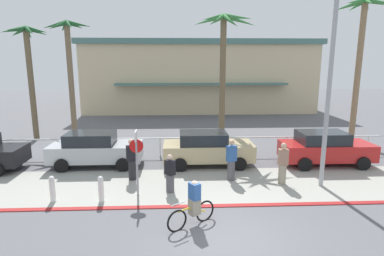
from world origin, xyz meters
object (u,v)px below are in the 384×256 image
cyclist_yellow_0 (193,205)px  pedestrian_0 (283,165)px  palm_tree_2 (224,46)px  pedestrian_2 (231,162)px  palm_tree_0 (28,57)px  bollard_2 (101,189)px  palm_tree_1 (69,55)px  car_silver_1 (95,149)px  bollard_0 (52,189)px  stop_sign_bike_lane (137,154)px  car_tan_2 (207,148)px  pedestrian_1 (132,161)px  palm_tree_3 (361,40)px  streetlight_curb (332,83)px  car_red_3 (325,148)px  pedestrian_3 (170,175)px

cyclist_yellow_0 → pedestrian_0: 5.08m
palm_tree_2 → pedestrian_2: palm_tree_2 is taller
palm_tree_0 → bollard_2: bearing=-56.9°
palm_tree_1 → cyclist_yellow_0: size_ratio=4.99×
car_silver_1 → bollard_0: bearing=-97.7°
stop_sign_bike_lane → pedestrian_2: size_ratio=1.41×
palm_tree_2 → car_tan_2: palm_tree_2 is taller
stop_sign_bike_lane → pedestrian_1: 1.94m
palm_tree_3 → bollard_0: bearing=-152.4°
streetlight_curb → palm_tree_0: (-15.31, 9.12, 1.08)m
stop_sign_bike_lane → pedestrian_0: (5.92, 0.89, -0.84)m
bollard_0 → palm_tree_0: (-4.77, 9.94, 4.84)m
pedestrian_2 → car_tan_2: bearing=112.1°
palm_tree_3 → pedestrian_1: palm_tree_3 is taller
bollard_0 → streetlight_curb: 11.22m
cyclist_yellow_0 → pedestrian_1: pedestrian_1 is taller
stop_sign_bike_lane → streetlight_curb: size_ratio=0.34×
pedestrian_1 → bollard_0: bearing=-141.0°
palm_tree_0 → palm_tree_1: size_ratio=0.95×
palm_tree_0 → pedestrian_2: size_ratio=3.98×
car_tan_2 → pedestrian_0: bearing=-42.5°
car_silver_1 → car_red_3: bearing=-1.8°
palm_tree_1 → pedestrian_0: size_ratio=4.27×
car_silver_1 → cyclist_yellow_0: (4.52, -6.08, -0.18)m
car_tan_2 → pedestrian_1: bearing=-151.6°
palm_tree_3 → cyclist_yellow_0: (-10.62, -10.14, -5.65)m
stop_sign_bike_lane → palm_tree_2: palm_tree_2 is taller
palm_tree_2 → pedestrian_3: (-3.07, -7.31, -5.25)m
pedestrian_2 → pedestrian_3: bearing=-155.5°
palm_tree_2 → pedestrian_0: bearing=-76.5°
palm_tree_2 → pedestrian_1: 9.11m
car_silver_1 → streetlight_curb: bearing=-18.4°
car_silver_1 → cyclist_yellow_0: 7.57m
palm_tree_0 → car_red_3: 18.34m
stop_sign_bike_lane → palm_tree_0: (-7.82, 9.52, 3.67)m
pedestrian_1 → pedestrian_0: bearing=-7.3°
pedestrian_1 → pedestrian_3: size_ratio=1.18×
pedestrian_0 → pedestrian_1: pedestrian_1 is taller
bollard_0 → palm_tree_1: size_ratio=0.13×
cyclist_yellow_0 → pedestrian_3: size_ratio=0.99×
palm_tree_0 → pedestrian_1: bearing=-46.6°
stop_sign_bike_lane → streetlight_curb: 7.93m
palm_tree_3 → pedestrian_3: bearing=-146.6°
bollard_2 → palm_tree_1: palm_tree_1 is taller
stop_sign_bike_lane → palm_tree_2: size_ratio=0.33×
pedestrian_1 → pedestrian_2: bearing=-3.4°
bollard_0 → streetlight_curb: (10.54, 0.81, 3.76)m
palm_tree_3 → pedestrian_1: size_ratio=4.78×
stop_sign_bike_lane → pedestrian_3: size_ratio=1.65×
stop_sign_bike_lane → palm_tree_3: size_ratio=0.29×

